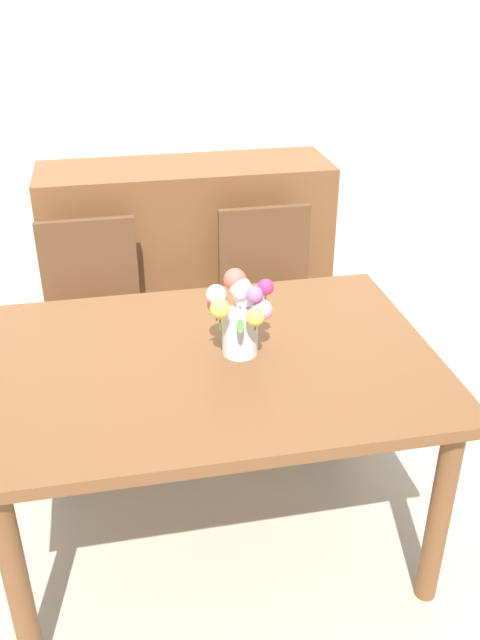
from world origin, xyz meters
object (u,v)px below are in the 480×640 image
dining_table (214,381)px  chair_right (269,294)px  dresser (188,262)px  flower_vase (239,312)px  chair_left (93,310)px

dining_table → chair_right: bearing=65.2°
dresser → flower_vase: bearing=-89.9°
chair_left → flower_vase: bearing=120.0°
chair_left → dining_table: bearing=114.8°
chair_right → flower_vase: size_ratio=3.26×
flower_vase → dining_table: bearing=-169.6°
chair_left → chair_right: size_ratio=1.00×
chair_left → flower_vase: flower_vase is taller
flower_vase → chair_right: bearing=69.9°
chair_left → dresser: 0.68m
chair_right → dresser: bearing=-57.4°
chair_left → flower_vase: (0.48, -0.83, 0.38)m
dining_table → flower_vase: flower_vase is taller
chair_right → flower_vase: bearing=69.9°
dresser → flower_vase: 1.37m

